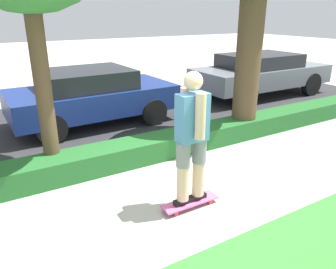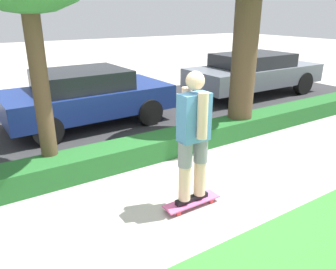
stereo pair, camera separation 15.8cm
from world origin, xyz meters
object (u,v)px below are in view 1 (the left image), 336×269
parked_car_middle (91,95)px  parked_car_rear (261,73)px  skateboard (190,202)px  skater_person (192,136)px

parked_car_middle → parked_car_rear: size_ratio=0.85×
parked_car_rear → parked_car_middle: bearing=-180.0°
skateboard → parked_car_rear: parked_car_rear is taller
skateboard → parked_car_rear: size_ratio=0.18×
skater_person → parked_car_rear: 7.15m
skateboard → parked_car_middle: bearing=89.3°
skater_person → skateboard: bearing=-90.0°
skateboard → parked_car_middle: size_ratio=0.22×
skater_person → parked_car_middle: 4.34m
skateboard → parked_car_middle: 4.37m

